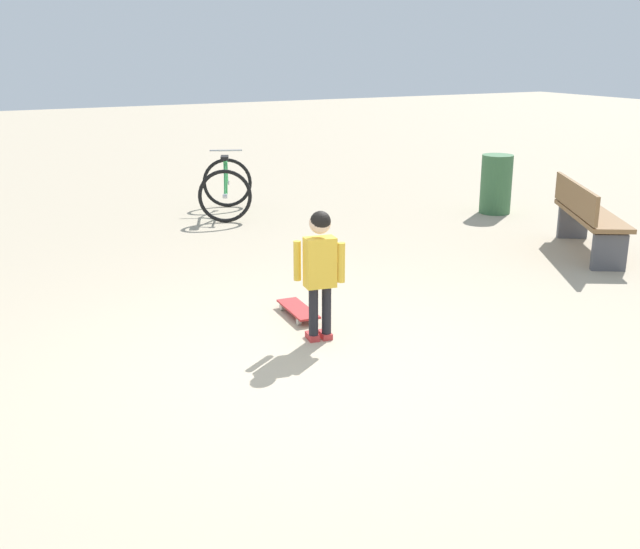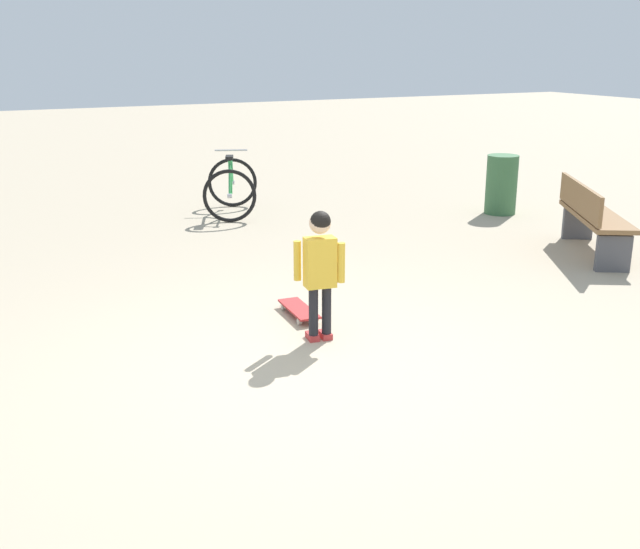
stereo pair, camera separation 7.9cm
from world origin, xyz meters
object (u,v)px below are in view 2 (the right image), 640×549
Objects in this scene: street_bench at (592,217)px; trash_bin at (501,185)px; skateboard at (299,309)px; bicycle_mid at (231,187)px; child_person at (320,261)px.

trash_bin reaches higher than street_bench.
skateboard is 4.30m from bicycle_mid.
trash_bin is (-0.49, -2.16, -0.02)m from street_bench.
skateboard is at bearing 77.94° from bicycle_mid.
skateboard is 5.02m from trash_bin.
child_person is 4.02m from street_bench.
child_person is 1.30× the size of trash_bin.
bicycle_mid is 0.78× the size of street_bench.
bicycle_mid is at bearing -101.59° from child_person.
skateboard is 3.84m from street_bench.
street_bench is (-2.91, 3.77, 0.04)m from bicycle_mid.
bicycle_mid reaches higher than street_bench.
child_person is at bearing 14.48° from street_bench.
street_bench reaches higher than skateboard.
child_person is at bearing 81.83° from skateboard.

